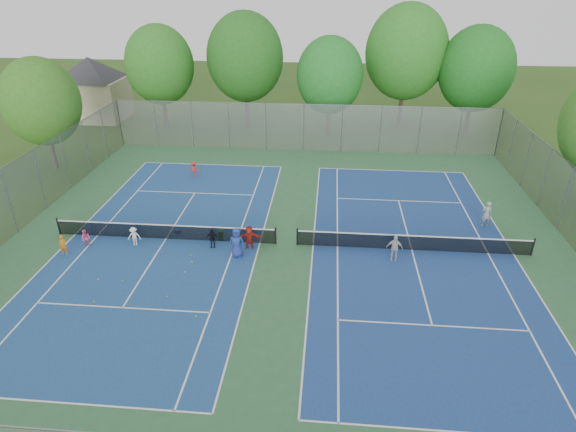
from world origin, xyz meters
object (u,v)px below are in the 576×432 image
object	(u,v)px
ball_crate	(178,231)
ball_hopper	(221,235)
net_left	(165,232)
net_right	(413,243)
instructor	(487,214)

from	to	relation	value
ball_crate	ball_hopper	world-z (taller)	ball_hopper
net_left	ball_crate	bearing A→B (deg)	57.18
net_right	ball_hopper	size ratio (longest dim) A/B	21.75
net_left	ball_hopper	xyz separation A→B (m)	(3.19, 0.22, -0.16)
net_left	net_right	xyz separation A→B (m)	(14.00, 0.00, 0.00)
ball_crate	ball_hopper	xyz separation A→B (m)	(2.71, -0.53, 0.17)
net_left	net_right	bearing A→B (deg)	0.00
net_right	instructor	size ratio (longest dim) A/B	7.81
net_left	instructor	bearing A→B (deg)	9.79
ball_crate	ball_hopper	distance (m)	2.77
ball_crate	ball_hopper	bearing A→B (deg)	-10.99
net_left	ball_hopper	world-z (taller)	net_left
ball_hopper	instructor	distance (m)	15.87
ball_hopper	instructor	bearing A→B (deg)	10.97
net_left	ball_hopper	distance (m)	3.20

